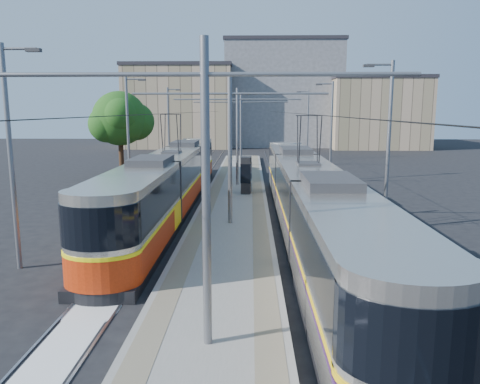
{
  "coord_description": "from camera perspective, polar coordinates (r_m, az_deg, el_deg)",
  "views": [
    {
      "loc": [
        1.0,
        -14.29,
        5.75
      ],
      "look_at": [
        0.45,
        9.29,
        1.6
      ],
      "focal_mm": 35.0,
      "sensor_mm": 36.0,
      "label": 1
    }
  ],
  "objects": [
    {
      "name": "shelter",
      "position": [
        30.89,
        0.77,
        2.19
      ],
      "size": [
        0.75,
        1.14,
        2.41
      ],
      "rotation": [
        0.0,
        0.0,
        -0.08
      ],
      "color": "black",
      "rests_on": "platform"
    },
    {
      "name": "tram_left",
      "position": [
        27.64,
        -8.25,
        1.47
      ],
      "size": [
        2.43,
        28.15,
        5.5
      ],
      "color": "black",
      "rests_on": "ground"
    },
    {
      "name": "tactile_strip_left",
      "position": [
        31.85,
        -3.09,
        0.12
      ],
      "size": [
        0.7,
        50.0,
        0.01
      ],
      "primitive_type": "cube",
      "color": "gray",
      "rests_on": "platform"
    },
    {
      "name": "street_lamps",
      "position": [
        35.34,
        -0.28,
        7.44
      ],
      "size": [
        15.18,
        38.22,
        8.0
      ],
      "color": "slate",
      "rests_on": "ground"
    },
    {
      "name": "tram_right",
      "position": [
        21.7,
        8.2,
        -0.46
      ],
      "size": [
        2.43,
        29.98,
        5.5
      ],
      "color": "black",
      "rests_on": "ground"
    },
    {
      "name": "tree",
      "position": [
        41.31,
        -13.98,
        8.58
      ],
      "size": [
        5.04,
        4.66,
        7.32
      ],
      "color": "#382314",
      "rests_on": "ground"
    },
    {
      "name": "building_left",
      "position": [
        75.1,
        -7.19,
        10.32
      ],
      "size": [
        16.32,
        12.24,
        12.58
      ],
      "color": "tan",
      "rests_on": "ground"
    },
    {
      "name": "track_arrow",
      "position": [
        13.47,
        -19.55,
        -15.86
      ],
      "size": [
        1.2,
        5.0,
        0.01
      ],
      "primitive_type": "cube",
      "color": "silver",
      "rests_on": "ground"
    },
    {
      "name": "building_centre",
      "position": [
        78.49,
        5.11,
        11.77
      ],
      "size": [
        18.36,
        14.28,
        16.49
      ],
      "color": "gray",
      "rests_on": "ground"
    },
    {
      "name": "platform",
      "position": [
        31.8,
        -0.48,
        -0.16
      ],
      "size": [
        4.0,
        50.0,
        0.3
      ],
      "primitive_type": "cube",
      "color": "gray",
      "rests_on": "ground"
    },
    {
      "name": "tactile_strip_right",
      "position": [
        31.76,
        2.14,
        0.1
      ],
      "size": [
        0.7,
        50.0,
        0.01
      ],
      "primitive_type": "cube",
      "color": "gray",
      "rests_on": "platform"
    },
    {
      "name": "ground",
      "position": [
        15.43,
        -2.53,
        -11.9
      ],
      "size": [
        160.0,
        160.0,
        0.0
      ],
      "primitive_type": "plane",
      "color": "black",
      "rests_on": "ground"
    },
    {
      "name": "catenary",
      "position": [
        28.48,
        -0.68,
        7.51
      ],
      "size": [
        9.2,
        70.0,
        7.0
      ],
      "color": "slate",
      "rests_on": "platform"
    },
    {
      "name": "building_right",
      "position": [
        74.74,
        16.29,
        9.28
      ],
      "size": [
        14.28,
        10.2,
        10.67
      ],
      "color": "tan",
      "rests_on": "ground"
    },
    {
      "name": "rails",
      "position": [
        31.82,
        -0.48,
        -0.4
      ],
      "size": [
        8.71,
        70.0,
        0.03
      ],
      "color": "gray",
      "rests_on": "ground"
    }
  ]
}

